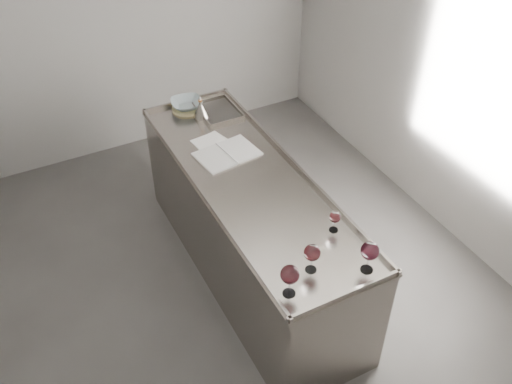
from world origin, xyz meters
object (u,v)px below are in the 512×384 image
wine_glass_left (290,275)px  wine_glass_right (370,252)px  notebook (227,154)px  counter (250,228)px  wine_glass_small (335,218)px  wine_glass_middle (312,253)px  ceramic_bowl (187,104)px  wine_funnel (201,110)px

wine_glass_left → wine_glass_right: wine_glass_right is taller
notebook → counter: bearing=-95.2°
wine_glass_left → wine_glass_small: bearing=32.0°
wine_glass_middle → ceramic_bowl: bearing=89.0°
wine_glass_small → ceramic_bowl: 1.81m
counter → wine_glass_left: (-0.28, -1.03, 0.62)m
ceramic_bowl → wine_funnel: size_ratio=1.30×
wine_glass_middle → wine_glass_left: bearing=-154.7°
wine_glass_left → wine_funnel: bearing=81.2°
wine_glass_left → notebook: size_ratio=0.44×
wine_glass_small → notebook: bearing=103.4°
wine_glass_middle → wine_glass_right: size_ratio=0.91×
wine_glass_left → notebook: bearing=79.2°
notebook → wine_glass_left: bearing=-108.2°
wine_glass_middle → notebook: wine_glass_middle is taller
counter → ceramic_bowl: 1.20m
notebook → ceramic_bowl: ceramic_bowl is taller
ceramic_bowl → wine_glass_small: bearing=-81.3°
wine_glass_right → ceramic_bowl: 2.18m
wine_glass_small → wine_funnel: bearing=97.4°
wine_glass_middle → wine_glass_small: bearing=36.0°
wine_glass_right → notebook: wine_glass_right is taller
wine_glass_left → wine_glass_right: size_ratio=0.99×
wine_funnel → wine_glass_right: bearing=-84.4°
wine_glass_middle → counter: bearing=85.6°
counter → wine_glass_left: wine_glass_left is taller
counter → wine_glass_middle: wine_glass_middle is taller
wine_glass_middle → notebook: size_ratio=0.41×
wine_glass_small → notebook: (-0.25, 1.05, -0.10)m
notebook → wine_glass_right: bearing=-88.1°
counter → wine_funnel: (0.02, 0.92, 0.53)m
ceramic_bowl → notebook: bearing=-88.3°
wine_glass_right → ceramic_bowl: size_ratio=0.84×
wine_funnel → ceramic_bowl: bearing=110.6°
wine_glass_right → wine_glass_small: bearing=87.6°
wine_glass_middle → wine_glass_right: (0.29, -0.15, 0.01)m
notebook → ceramic_bowl: bearing=84.3°
wine_glass_right → wine_funnel: wine_glass_right is taller
notebook → ceramic_bowl: 0.74m
counter → wine_glass_middle: 1.11m
wine_glass_middle → wine_glass_small: 0.38m
notebook → ceramic_bowl: (-0.02, 0.74, 0.04)m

